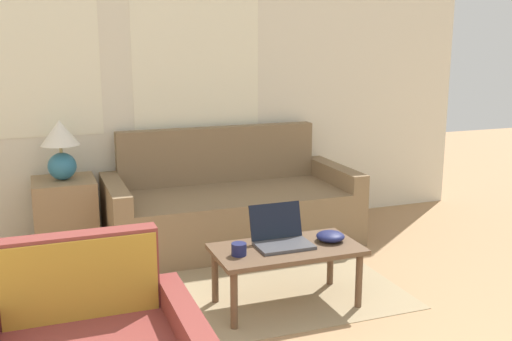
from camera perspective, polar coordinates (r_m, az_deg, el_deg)
The scene contains 9 objects.
wall_back at distance 5.09m, azimuth -12.25°, elevation 8.16°, with size 6.42×0.06×2.60m.
rug at distance 4.45m, azimuth -0.30°, elevation -9.44°, with size 1.67×1.99×0.01m.
couch at distance 4.99m, azimuth -2.50°, elevation -3.69°, with size 2.02×0.90×0.92m.
side_table at distance 4.89m, azimuth -17.66°, elevation -4.30°, with size 0.47×0.47×0.61m.
table_lamp at distance 4.76m, azimuth -18.11°, elevation 2.29°, with size 0.29×0.29×0.46m.
coffee_table at distance 3.80m, azimuth 2.93°, elevation -7.97°, with size 0.93×0.49×0.39m.
laptop at distance 3.81m, azimuth 2.38°, elevation -6.26°, with size 0.35×0.29×0.24m.
cup_navy at distance 3.63m, azimuth -1.63°, elevation -7.51°, with size 0.09×0.09×0.07m.
snack_bowl at distance 3.90m, azimuth 7.10°, elevation -6.24°, with size 0.18×0.18×0.06m.
Camera 1 is at (-0.73, -0.86, 1.67)m, focal length 42.00 mm.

